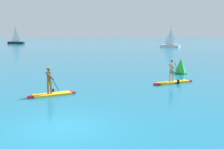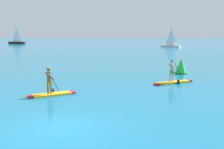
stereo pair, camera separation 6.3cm
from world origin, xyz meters
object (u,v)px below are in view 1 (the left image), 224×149
(race_marker_buoy, at_px, (181,67))
(sailboat_left_horizon, at_px, (16,41))
(paddleboarder_far_right, at_px, (173,79))
(sailboat_right_horizon, at_px, (170,45))
(paddleboarder_mid_center, at_px, (51,90))

(race_marker_buoy, distance_m, sailboat_left_horizon, 84.53)
(race_marker_buoy, bearing_deg, paddleboarder_far_right, -117.25)
(paddleboarder_far_right, relative_size, sailboat_left_horizon, 0.47)
(sailboat_left_horizon, bearing_deg, race_marker_buoy, -48.56)
(race_marker_buoy, bearing_deg, sailboat_right_horizon, 71.99)
(paddleboarder_mid_center, height_order, sailboat_left_horizon, sailboat_left_horizon)
(paddleboarder_far_right, xyz_separation_m, sailboat_left_horizon, (-30.44, 82.59, 0.56))
(paddleboarder_far_right, bearing_deg, paddleboarder_mid_center, 178.24)
(paddleboarder_far_right, height_order, race_marker_buoy, paddleboarder_far_right)
(race_marker_buoy, height_order, sailboat_left_horizon, sailboat_left_horizon)
(paddleboarder_mid_center, distance_m, race_marker_buoy, 13.66)
(sailboat_right_horizon, bearing_deg, paddleboarder_far_right, -65.94)
(race_marker_buoy, height_order, sailboat_right_horizon, sailboat_right_horizon)
(sailboat_left_horizon, relative_size, sailboat_right_horizon, 1.21)
(paddleboarder_mid_center, distance_m, sailboat_right_horizon, 61.31)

